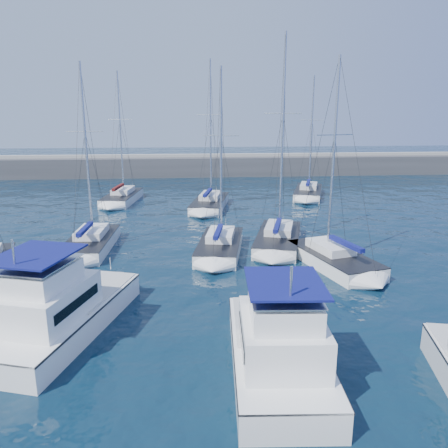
{
  "coord_description": "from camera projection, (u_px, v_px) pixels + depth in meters",
  "views": [
    {
      "loc": [
        0.48,
        -19.61,
        10.17
      ],
      "look_at": [
        2.84,
        8.0,
        3.0
      ],
      "focal_mm": 35.0,
      "sensor_mm": 36.0,
      "label": 1
    }
  ],
  "objects": [
    {
      "name": "ground",
      "position": [
        180.0,
        325.0,
        21.42
      ],
      "size": [
        220.0,
        220.0,
        0.0
      ],
      "primitive_type": "plane",
      "color": "black",
      "rests_on": "ground"
    },
    {
      "name": "breakwater",
      "position": [
        184.0,
        169.0,
        71.32
      ],
      "size": [
        160.0,
        6.0,
        4.45
      ],
      "color": "#424244",
      "rests_on": "ground"
    },
    {
      "name": "motor_yacht_port_inner",
      "position": [
        55.0,
        312.0,
        20.25
      ],
      "size": [
        6.56,
        10.29,
        4.69
      ],
      "rotation": [
        0.0,
        0.0,
        -0.3
      ],
      "color": "white",
      "rests_on": "ground"
    },
    {
      "name": "motor_yacht_stbd_inner",
      "position": [
        279.0,
        349.0,
        17.12
      ],
      "size": [
        4.17,
        8.82,
        4.69
      ],
      "rotation": [
        0.0,
        0.0,
        -0.07
      ],
      "color": "white",
      "rests_on": "ground"
    },
    {
      "name": "sailboat_mid_b",
      "position": [
        91.0,
        243.0,
        33.06
      ],
      "size": [
        3.36,
        7.88,
        13.96
      ],
      "rotation": [
        0.0,
        0.0,
        -0.04
      ],
      "color": "white",
      "rests_on": "ground"
    },
    {
      "name": "sailboat_mid_c",
      "position": [
        220.0,
        246.0,
        32.31
      ],
      "size": [
        4.28,
        7.99,
        13.55
      ],
      "rotation": [
        0.0,
        0.0,
        -0.18
      ],
      "color": "white",
      "rests_on": "ground"
    },
    {
      "name": "sailboat_mid_d",
      "position": [
        278.0,
        238.0,
        34.11
      ],
      "size": [
        5.38,
        8.86,
        16.08
      ],
      "rotation": [
        0.0,
        0.0,
        -0.29
      ],
      "color": "silver",
      "rests_on": "ground"
    },
    {
      "name": "sailboat_mid_e",
      "position": [
        333.0,
        259.0,
        29.44
      ],
      "size": [
        4.97,
        8.04,
        13.9
      ],
      "rotation": [
        0.0,
        0.0,
        0.27
      ],
      "color": "white",
      "rests_on": "ground"
    },
    {
      "name": "sailboat_back_a",
      "position": [
        122.0,
        197.0,
        50.51
      ],
      "size": [
        4.13,
        8.81,
        14.87
      ],
      "rotation": [
        0.0,
        0.0,
        -0.13
      ],
      "color": "white",
      "rests_on": "ground"
    },
    {
      "name": "sailboat_back_b",
      "position": [
        210.0,
        203.0,
        47.36
      ],
      "size": [
        4.9,
        9.28,
        15.76
      ],
      "rotation": [
        0.0,
        0.0,
        -0.21
      ],
      "color": "silver",
      "rests_on": "ground"
    },
    {
      "name": "sailboat_back_c",
      "position": [
        308.0,
        192.0,
        53.66
      ],
      "size": [
        5.65,
        9.19,
        14.64
      ],
      "rotation": [
        0.0,
        0.0,
        -0.32
      ],
      "color": "silver",
      "rests_on": "ground"
    }
  ]
}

